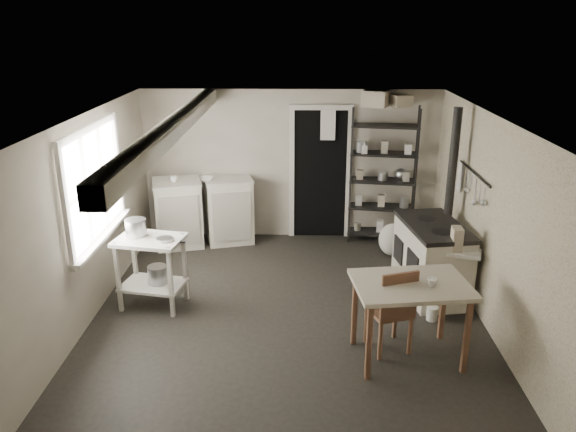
{
  "coord_description": "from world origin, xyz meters",
  "views": [
    {
      "loc": [
        0.13,
        -5.88,
        3.3
      ],
      "look_at": [
        0.0,
        0.3,
        1.1
      ],
      "focal_mm": 35.0,
      "sensor_mm": 36.0,
      "label": 1
    }
  ],
  "objects_px": {
    "base_cabinets": "(204,214)",
    "shelf_rack": "(382,182)",
    "flour_sack": "(392,240)",
    "work_table": "(408,325)",
    "chair": "(389,307)",
    "prep_table": "(152,275)",
    "stockpot": "(136,230)",
    "stove": "(431,261)"
  },
  "relations": [
    {
      "from": "base_cabinets",
      "to": "flour_sack",
      "type": "distance_m",
      "value": 2.86
    },
    {
      "from": "base_cabinets",
      "to": "stove",
      "type": "relative_size",
      "value": 1.31
    },
    {
      "from": "stockpot",
      "to": "prep_table",
      "type": "bearing_deg",
      "value": -26.72
    },
    {
      "from": "base_cabinets",
      "to": "chair",
      "type": "xyz_separation_m",
      "value": [
        2.39,
        -2.93,
        0.02
      ]
    },
    {
      "from": "work_table",
      "to": "chair",
      "type": "height_order",
      "value": "chair"
    },
    {
      "from": "prep_table",
      "to": "shelf_rack",
      "type": "height_order",
      "value": "shelf_rack"
    },
    {
      "from": "stockpot",
      "to": "stove",
      "type": "bearing_deg",
      "value": 5.03
    },
    {
      "from": "base_cabinets",
      "to": "work_table",
      "type": "xyz_separation_m",
      "value": [
        2.56,
        -3.09,
        -0.08
      ]
    },
    {
      "from": "flour_sack",
      "to": "base_cabinets",
      "type": "bearing_deg",
      "value": 170.76
    },
    {
      "from": "stockpot",
      "to": "chair",
      "type": "relative_size",
      "value": 0.27
    },
    {
      "from": "shelf_rack",
      "to": "stove",
      "type": "distance_m",
      "value": 1.88
    },
    {
      "from": "prep_table",
      "to": "stove",
      "type": "xyz_separation_m",
      "value": [
        3.39,
        0.4,
        0.04
      ]
    },
    {
      "from": "work_table",
      "to": "flour_sack",
      "type": "xyz_separation_m",
      "value": [
        0.26,
        2.64,
        -0.14
      ]
    },
    {
      "from": "prep_table",
      "to": "chair",
      "type": "relative_size",
      "value": 0.91
    },
    {
      "from": "stockpot",
      "to": "stove",
      "type": "xyz_separation_m",
      "value": [
        3.56,
        0.31,
        -0.5
      ]
    },
    {
      "from": "prep_table",
      "to": "flour_sack",
      "type": "xyz_separation_m",
      "value": [
        3.11,
        1.58,
        -0.16
      ]
    },
    {
      "from": "stove",
      "to": "chair",
      "type": "height_order",
      "value": "chair"
    },
    {
      "from": "stockpot",
      "to": "flour_sack",
      "type": "bearing_deg",
      "value": 24.57
    },
    {
      "from": "work_table",
      "to": "chair",
      "type": "distance_m",
      "value": 0.26
    },
    {
      "from": "flour_sack",
      "to": "stockpot",
      "type": "bearing_deg",
      "value": -155.43
    },
    {
      "from": "flour_sack",
      "to": "shelf_rack",
      "type": "bearing_deg",
      "value": 100.18
    },
    {
      "from": "stove",
      "to": "flour_sack",
      "type": "distance_m",
      "value": 1.24
    },
    {
      "from": "stockpot",
      "to": "stove",
      "type": "relative_size",
      "value": 0.22
    },
    {
      "from": "shelf_rack",
      "to": "work_table",
      "type": "xyz_separation_m",
      "value": [
        -0.15,
        -3.22,
        -0.57
      ]
    },
    {
      "from": "stockpot",
      "to": "flour_sack",
      "type": "height_order",
      "value": "stockpot"
    },
    {
      "from": "prep_table",
      "to": "base_cabinets",
      "type": "bearing_deg",
      "value": 81.95
    },
    {
      "from": "stockpot",
      "to": "base_cabinets",
      "type": "distance_m",
      "value": 2.07
    },
    {
      "from": "shelf_rack",
      "to": "stove",
      "type": "xyz_separation_m",
      "value": [
        0.39,
        -1.77,
        -0.51
      ]
    },
    {
      "from": "work_table",
      "to": "chair",
      "type": "relative_size",
      "value": 1.17
    },
    {
      "from": "prep_table",
      "to": "chair",
      "type": "distance_m",
      "value": 2.82
    },
    {
      "from": "shelf_rack",
      "to": "work_table",
      "type": "bearing_deg",
      "value": -84.49
    },
    {
      "from": "shelf_rack",
      "to": "chair",
      "type": "distance_m",
      "value": 3.11
    },
    {
      "from": "shelf_rack",
      "to": "chair",
      "type": "relative_size",
      "value": 2.18
    },
    {
      "from": "chair",
      "to": "stove",
      "type": "bearing_deg",
      "value": 42.68
    },
    {
      "from": "base_cabinets",
      "to": "shelf_rack",
      "type": "height_order",
      "value": "shelf_rack"
    },
    {
      "from": "stockpot",
      "to": "shelf_rack",
      "type": "xyz_separation_m",
      "value": [
        3.17,
        2.08,
        0.01
      ]
    },
    {
      "from": "prep_table",
      "to": "shelf_rack",
      "type": "xyz_separation_m",
      "value": [
        3.0,
        2.17,
        0.55
      ]
    },
    {
      "from": "prep_table",
      "to": "work_table",
      "type": "relative_size",
      "value": 0.78
    },
    {
      "from": "chair",
      "to": "flour_sack",
      "type": "distance_m",
      "value": 2.52
    },
    {
      "from": "prep_table",
      "to": "work_table",
      "type": "distance_m",
      "value": 3.04
    },
    {
      "from": "base_cabinets",
      "to": "shelf_rack",
      "type": "relative_size",
      "value": 0.73
    },
    {
      "from": "work_table",
      "to": "stove",
      "type": "bearing_deg",
      "value": 69.4
    }
  ]
}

